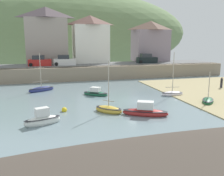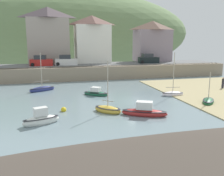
{
  "view_description": "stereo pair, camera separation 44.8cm",
  "coord_description": "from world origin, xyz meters",
  "views": [
    {
      "loc": [
        -10.55,
        -27.08,
        7.27
      ],
      "look_at": [
        -2.83,
        1.49,
        1.42
      ],
      "focal_mm": 39.82,
      "sensor_mm": 36.0,
      "label": 1
    },
    {
      "loc": [
        -10.12,
        -27.19,
        7.27
      ],
      "look_at": [
        -2.83,
        1.49,
        1.42
      ],
      "focal_mm": 39.82,
      "sensor_mm": 36.0,
      "label": 2
    }
  ],
  "objects": [
    {
      "name": "waterfront_building_right",
      "position": [
        12.49,
        25.2,
        6.88
      ],
      "size": [
        7.8,
        5.46,
        8.81
      ],
      "color": "gray",
      "rests_on": "ground"
    },
    {
      "name": "rowboat_small_beached",
      "position": [
        -1.4,
        -5.58,
        0.38
      ],
      "size": [
        4.56,
        3.13,
        1.57
      ],
      "rotation": [
        0.0,
        0.0,
        -0.45
      ],
      "color": "#A82725",
      "rests_on": "ground"
    },
    {
      "name": "parked_car_by_wall",
      "position": [
        -6.93,
        20.7,
        3.2
      ],
      "size": [
        4.21,
        1.99,
        1.95
      ],
      "rotation": [
        0.0,
        0.0,
        -0.07
      ],
      "color": "silver",
      "rests_on": "ground"
    },
    {
      "name": "quay_seawall",
      "position": [
        0.0,
        17.5,
        1.36
      ],
      "size": [
        48.0,
        9.4,
        2.4
      ],
      "color": "gray",
      "rests_on": "ground"
    },
    {
      "name": "dinghy_open_wooden",
      "position": [
        -11.23,
        8.82,
        0.29
      ],
      "size": [
        3.82,
        2.57,
        5.58
      ],
      "rotation": [
        0.0,
        0.0,
        0.47
      ],
      "color": "navy",
      "rests_on": "ground"
    },
    {
      "name": "waterfront_building_left",
      "position": [
        -9.97,
        25.2,
        8.04
      ],
      "size": [
        8.37,
        4.5,
        11.1
      ],
      "color": "#A09488",
      "rests_on": "ground"
    },
    {
      "name": "ground",
      "position": [
        1.4,
        -9.56,
        0.16
      ],
      "size": [
        48.0,
        41.0,
        0.61
      ],
      "color": "gray"
    },
    {
      "name": "mooring_buoy",
      "position": [
        -8.89,
        -2.25,
        0.17
      ],
      "size": [
        0.56,
        0.56,
        0.56
      ],
      "color": "yellow",
      "rests_on": "ground"
    },
    {
      "name": "person_on_slipway",
      "position": [
        14.83,
        3.95,
        0.98
      ],
      "size": [
        0.34,
        0.34,
        1.62
      ],
      "color": "#282833",
      "rests_on": "ground"
    },
    {
      "name": "hillside_backdrop",
      "position": [
        -3.54,
        55.2,
        9.17
      ],
      "size": [
        80.0,
        44.0,
        26.19
      ],
      "color": "#688353",
      "rests_on": "ground"
    },
    {
      "name": "parked_car_near_slipway",
      "position": [
        -11.46,
        20.7,
        3.2
      ],
      "size": [
        4.27,
        2.16,
        1.95
      ],
      "rotation": [
        0.0,
        0.0,
        -0.12
      ],
      "color": "#AF201C",
      "rests_on": "ground"
    },
    {
      "name": "sailboat_blue_trim",
      "position": [
        5.33,
        1.44,
        0.28
      ],
      "size": [
        2.98,
        1.45,
        5.83
      ],
      "rotation": [
        0.0,
        0.0,
        -0.12
      ],
      "color": "white",
      "rests_on": "ground"
    },
    {
      "name": "sailboat_far_left",
      "position": [
        7.42,
        -3.1,
        0.25
      ],
      "size": [
        2.84,
        3.12,
        3.79
      ],
      "rotation": [
        0.0,
        0.0,
        0.89
      ],
      "color": "#205C36",
      "rests_on": "ground"
    },
    {
      "name": "parked_car_end_of_row",
      "position": [
        9.79,
        20.7,
        3.2
      ],
      "size": [
        4.18,
        1.9,
        1.95
      ],
      "rotation": [
        0.0,
        0.0,
        -0.05
      ],
      "color": "black",
      "rests_on": "ground"
    },
    {
      "name": "sailboat_nearest_shore",
      "position": [
        -4.33,
        4.24,
        0.3
      ],
      "size": [
        3.49,
        3.1,
        1.24
      ],
      "rotation": [
        0.0,
        0.0,
        -0.66
      ],
      "color": "#1C5A3C",
      "rests_on": "ground"
    },
    {
      "name": "motorboat_with_cabin",
      "position": [
        -11.02,
        -5.71,
        0.41
      ],
      "size": [
        3.38,
        2.01,
        1.71
      ],
      "rotation": [
        0.0,
        0.0,
        0.33
      ],
      "color": "white",
      "rests_on": "ground"
    },
    {
      "name": "fishing_boat_green",
      "position": [
        -4.57,
        -3.65,
        0.28
      ],
      "size": [
        3.0,
        3.05,
        5.39
      ],
      "rotation": [
        0.0,
        0.0,
        -0.81
      ],
      "color": "gold",
      "rests_on": "ground"
    },
    {
      "name": "waterfront_building_centre",
      "position": [
        -1.12,
        25.2,
        7.31
      ],
      "size": [
        7.31,
        6.18,
        9.68
      ],
      "color": "white",
      "rests_on": "ground"
    }
  ]
}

